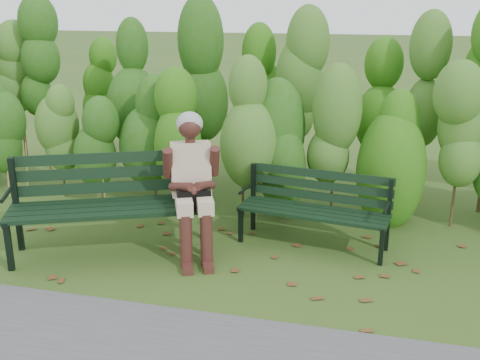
# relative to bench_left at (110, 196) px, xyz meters

# --- Properties ---
(ground) EXTENTS (80.00, 80.00, 0.00)m
(ground) POSITION_rel_bench_left_xyz_m (1.27, -0.04, -0.58)
(ground) COLOR #33511D
(hedge_band) EXTENTS (11.04, 1.67, 2.42)m
(hedge_band) POSITION_rel_bench_left_xyz_m (1.27, 1.83, 0.68)
(hedge_band) COLOR #47381E
(hedge_band) RESTS_ON ground
(leaf_litter) EXTENTS (5.61, 2.29, 0.01)m
(leaf_litter) POSITION_rel_bench_left_xyz_m (1.05, -0.22, -0.58)
(leaf_litter) COLOR brown
(leaf_litter) RESTS_ON ground
(bench_left) EXTENTS (2.06, 1.36, 0.98)m
(bench_left) POSITION_rel_bench_left_xyz_m (0.00, 0.00, 0.00)
(bench_left) COLOR black
(bench_left) RESTS_ON ground
(bench_right) EXTENTS (1.59, 0.72, 0.77)m
(bench_right) POSITION_rel_bench_left_xyz_m (2.00, 0.65, -0.13)
(bench_right) COLOR black
(bench_right) RESTS_ON ground
(seated_woman) EXTENTS (0.67, 0.89, 1.43)m
(seated_woman) POSITION_rel_bench_left_xyz_m (0.83, 0.14, 0.23)
(seated_woman) COLOR beige
(seated_woman) RESTS_ON ground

